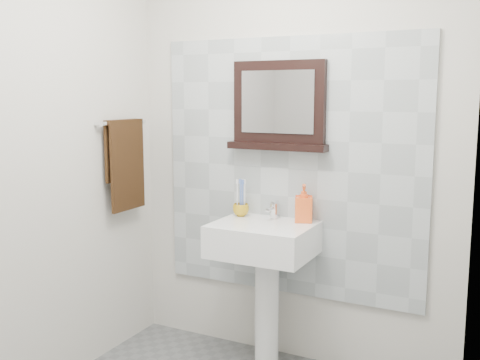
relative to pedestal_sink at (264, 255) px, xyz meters
name	(u,v)px	position (x,y,z in m)	size (l,w,h in m)	color
back_wall	(290,151)	(0.06, 0.23, 0.57)	(2.00, 0.01, 2.50)	beige
left_wall	(15,162)	(-0.94, -0.87, 0.57)	(0.01, 2.20, 2.50)	beige
right_wall	(447,194)	(1.06, -0.87, 0.57)	(0.01, 2.20, 2.50)	beige
splashback	(289,168)	(0.06, 0.21, 0.47)	(1.60, 0.02, 1.50)	#A3ACB0
pedestal_sink	(264,255)	(0.00, 0.00, 0.00)	(0.55, 0.44, 0.96)	white
toothbrush_cup	(241,210)	(-0.20, 0.11, 0.22)	(0.09, 0.09, 0.07)	#BE9316
toothbrushes	(241,196)	(-0.20, 0.11, 0.31)	(0.05, 0.04, 0.21)	white
soap_dispenser	(304,203)	(0.18, 0.14, 0.29)	(0.10, 0.10, 0.21)	red
framed_mirror	(279,108)	(0.00, 0.19, 0.82)	(0.60, 0.11, 0.51)	black
towel_bar	(123,123)	(-0.89, -0.10, 0.73)	(0.07, 0.40, 0.03)	silver
hand_towel	(125,158)	(-0.88, -0.10, 0.52)	(0.06, 0.30, 0.55)	black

